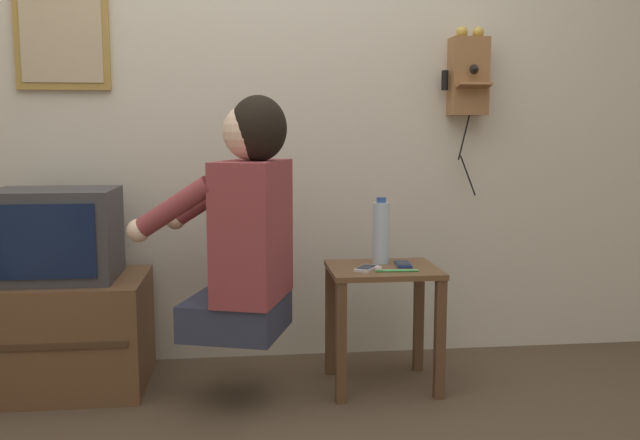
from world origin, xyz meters
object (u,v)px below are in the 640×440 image
at_px(television, 55,234).
at_px(cell_phone_spare, 403,264).
at_px(water_bottle, 381,232).
at_px(cell_phone_held, 366,268).
at_px(wall_phone_antique, 468,75).
at_px(toothbrush, 393,270).
at_px(person, 246,223).
at_px(framed_picture, 62,38).

xyz_separation_m(television, cell_phone_spare, (1.43, -0.11, -0.13)).
bearing_deg(water_bottle, television, 178.09).
bearing_deg(television, cell_phone_held, -8.00).
bearing_deg(water_bottle, wall_phone_antique, 32.40).
xyz_separation_m(cell_phone_spare, toothbrush, (-0.07, -0.12, 0.00)).
relative_size(person, cell_phone_spare, 7.12).
bearing_deg(television, wall_phone_antique, 7.84).
xyz_separation_m(framed_picture, toothbrush, (1.37, -0.53, -0.96)).
xyz_separation_m(cell_phone_held, cell_phone_spare, (0.17, 0.07, 0.00)).
relative_size(wall_phone_antique, framed_picture, 1.73).
bearing_deg(cell_phone_spare, person, -162.52).
distance_m(cell_phone_spare, toothbrush, 0.14).
bearing_deg(water_bottle, cell_phone_held, -122.92).
xyz_separation_m(person, television, (-0.77, 0.25, -0.07)).
relative_size(person, toothbrush, 5.31).
xyz_separation_m(framed_picture, water_bottle, (1.35, -0.34, -0.83)).
height_order(cell_phone_spare, water_bottle, water_bottle).
distance_m(person, television, 0.81).
bearing_deg(cell_phone_spare, framed_picture, 169.90).
distance_m(person, cell_phone_spare, 0.70).
distance_m(person, toothbrush, 0.62).
height_order(water_bottle, toothbrush, water_bottle).
relative_size(cell_phone_spare, water_bottle, 0.46).
distance_m(television, water_bottle, 1.35).
distance_m(cell_phone_spare, water_bottle, 0.17).
xyz_separation_m(wall_phone_antique, framed_picture, (-1.82, 0.04, 0.15)).
xyz_separation_m(person, toothbrush, (0.58, 0.02, -0.20)).
height_order(wall_phone_antique, water_bottle, wall_phone_antique).
relative_size(person, framed_picture, 2.05).
relative_size(wall_phone_antique, cell_phone_spare, 6.00).
xyz_separation_m(cell_phone_held, toothbrush, (0.10, -0.06, 0.00)).
bearing_deg(television, cell_phone_spare, -4.44).
distance_m(person, framed_picture, 1.21).
bearing_deg(framed_picture, cell_phone_held, -20.36).
distance_m(television, toothbrush, 1.38).
height_order(person, water_bottle, person).
bearing_deg(framed_picture, television, -88.43).
xyz_separation_m(framed_picture, cell_phone_held, (1.27, -0.47, -0.96)).
distance_m(television, wall_phone_antique, 1.94).
relative_size(television, toothbrush, 2.81).
xyz_separation_m(cell_phone_held, water_bottle, (0.09, 0.13, 0.13)).
bearing_deg(person, cell_phone_spare, -59.98).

